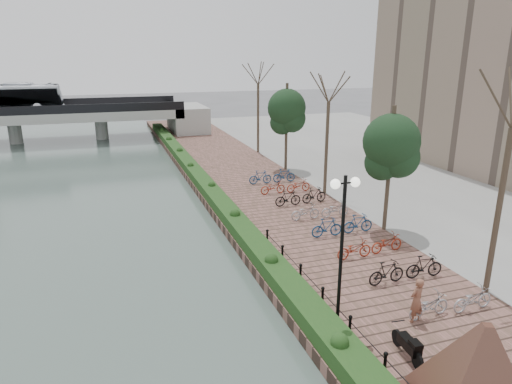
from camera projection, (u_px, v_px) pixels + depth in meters
name	position (u px, v px, depth m)	size (l,w,h in m)	color
ground	(324.00, 378.00, 13.80)	(220.00, 220.00, 0.00)	#59595B
promenade	(261.00, 195.00, 30.83)	(8.00, 75.00, 0.50)	brown
inland_pavement	(454.00, 176.00, 35.66)	(24.00, 75.00, 0.50)	gray
hedge	(204.00, 182.00, 31.92)	(1.10, 56.00, 0.60)	#163C16
chain_fence	(335.00, 311.00, 15.79)	(0.10, 14.10, 0.70)	black
granite_monument	(480.00, 376.00, 10.98)	(5.00, 5.00, 2.87)	#43251C
lamppost	(343.00, 221.00, 14.65)	(1.02, 0.32, 5.27)	black
motorcycle	(407.00, 344.00, 13.86)	(0.45, 1.43, 0.89)	black
pedestrian	(416.00, 300.00, 15.62)	(0.59, 0.39, 1.62)	brown
bicycle_parking	(332.00, 219.00, 24.39)	(2.40, 19.89, 1.00)	#A4A4A8
street_trees	(352.00, 156.00, 26.67)	(3.20, 37.12, 6.80)	#3A3022
bridge	(12.00, 113.00, 49.18)	(36.00, 10.77, 6.50)	#A0A09B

